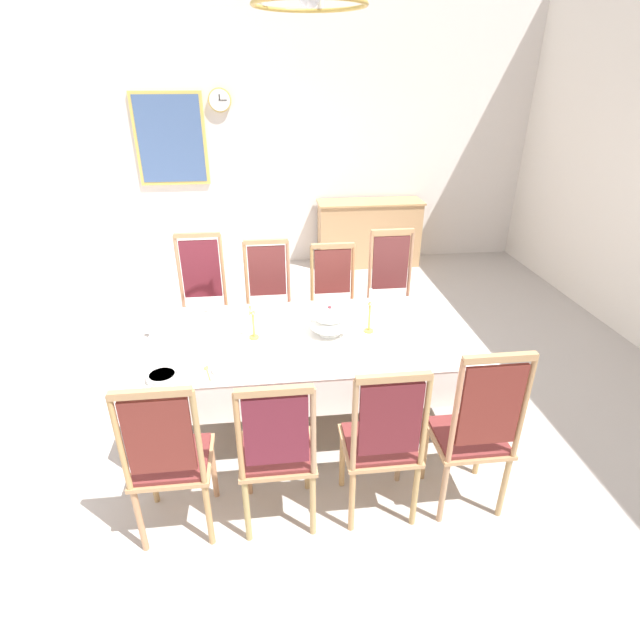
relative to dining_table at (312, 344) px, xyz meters
name	(u,v)px	position (x,y,z in m)	size (l,w,h in m)	color
ground	(311,407)	(0.00, 0.16, -0.69)	(6.73, 7.07, 0.04)	#B3ADA7
back_wall	(283,134)	(0.00, 3.73, 1.07)	(6.73, 0.08, 3.49)	silver
dining_table	(312,344)	(0.00, 0.00, 0.00)	(2.36, 1.17, 0.74)	tan
tablecloth	(312,342)	(0.00, 0.00, 0.01)	(2.38, 1.19, 0.29)	white
chair_south_a	(169,457)	(-0.90, -0.99, -0.10)	(0.44, 0.42, 1.11)	tan
chair_north_a	(203,302)	(-0.90, 1.00, -0.07)	(0.44, 0.42, 1.22)	tan
chair_south_b	(277,450)	(-0.30, -0.99, -0.11)	(0.44, 0.42, 1.07)	tan
chair_north_b	(269,301)	(-0.30, 0.99, -0.09)	(0.44, 0.42, 1.14)	tan
chair_south_c	(382,440)	(0.31, -0.99, -0.10)	(0.44, 0.42, 1.11)	tan
chair_north_c	(334,300)	(0.31, 0.99, -0.11)	(0.44, 0.42, 1.08)	tan
chair_south_d	(475,430)	(0.86, -0.99, -0.08)	(0.44, 0.42, 1.18)	tan
chair_north_d	(392,294)	(0.86, 1.00, -0.08)	(0.44, 0.42, 1.19)	tan
soup_tureen	(330,320)	(0.13, 0.00, 0.19)	(0.29, 0.29, 0.23)	white
candlestick_west	(253,323)	(-0.42, 0.00, 0.20)	(0.07, 0.07, 0.32)	gold
candlestick_east	(369,315)	(0.42, 0.00, 0.21)	(0.07, 0.07, 0.35)	gold
bowl_near_left	(265,307)	(-0.34, 0.48, 0.10)	(0.18, 0.18, 0.04)	white
bowl_near_right	(223,369)	(-0.62, -0.42, 0.09)	(0.14, 0.14, 0.03)	white
bowl_far_left	(162,377)	(-0.99, -0.48, 0.10)	(0.19, 0.19, 0.05)	white
spoon_primary	(250,308)	(-0.46, 0.50, 0.08)	(0.03, 0.18, 0.01)	gold
spoon_secondary	(207,370)	(-0.73, -0.40, 0.08)	(0.06, 0.17, 0.01)	gold
sideboard	(369,233)	(1.15, 3.42, -0.22)	(1.44, 0.48, 0.90)	tan
mounted_clock	(220,100)	(-0.78, 3.66, 1.49)	(0.29, 0.06, 0.29)	#D1B251
framed_painting	(171,139)	(-1.44, 3.67, 1.03)	(0.89, 0.05, 1.13)	#D1B251
chandelier	(309,2)	(0.00, 0.00, 2.14)	(0.65, 0.65, 0.66)	gold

